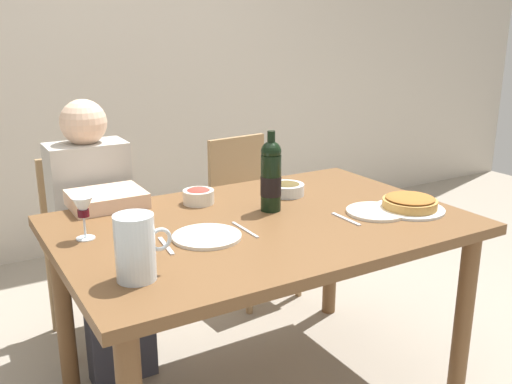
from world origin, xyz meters
TOP-DOWN VIEW (x-y plane):
  - back_wall at (0.00, 2.00)m, footprint 8.00×0.10m
  - dining_table at (0.00, 0.00)m, footprint 1.50×1.00m
  - wine_bottle at (0.09, 0.08)m, footprint 0.08×0.08m
  - water_pitcher at (-0.58, -0.25)m, footprint 0.17×0.12m
  - baked_tart at (0.56, -0.20)m, footprint 0.27×0.27m
  - salad_bowl at (-0.12, 0.31)m, footprint 0.13×0.13m
  - olive_bowl at (0.26, 0.23)m, footprint 0.15×0.15m
  - wine_glass_left_diner at (-0.50, -0.11)m, footprint 0.06×0.06m
  - wine_glass_right_diner at (-0.62, 0.14)m, footprint 0.07×0.07m
  - dinner_plate_left_setting at (-0.26, -0.06)m, footprint 0.24×0.24m
  - dinner_plate_right_setting at (0.42, -0.16)m, footprint 0.23×0.23m
  - fork_left_setting at (-0.41, -0.06)m, footprint 0.03×0.16m
  - knife_left_setting at (-0.11, -0.06)m, footprint 0.01×0.18m
  - knife_right_setting at (0.57, -0.16)m, footprint 0.03×0.18m
  - spoon_right_setting at (0.27, -0.16)m, footprint 0.02×0.16m
  - chair_left at (-0.45, 0.87)m, footprint 0.40×0.40m
  - diner_left at (-0.45, 0.63)m, footprint 0.34×0.50m
  - chair_right at (0.44, 0.88)m, footprint 0.44×0.44m

SIDE VIEW (x-z plane):
  - chair_left at x=-0.45m, z-range 0.06..0.93m
  - chair_right at x=0.44m, z-range 0.06..0.93m
  - diner_left at x=-0.45m, z-range 0.04..1.20m
  - dining_table at x=0.00m, z-range 0.29..1.05m
  - fork_left_setting at x=-0.41m, z-range 0.76..0.76m
  - knife_left_setting at x=-0.11m, z-range 0.76..0.76m
  - knife_right_setting at x=0.57m, z-range 0.76..0.76m
  - spoon_right_setting at x=0.27m, z-range 0.76..0.76m
  - dinner_plate_left_setting at x=-0.26m, z-range 0.76..0.77m
  - dinner_plate_right_setting at x=0.42m, z-range 0.76..0.77m
  - baked_tart at x=0.56m, z-range 0.76..0.82m
  - olive_bowl at x=0.26m, z-range 0.76..0.82m
  - salad_bowl at x=-0.12m, z-range 0.76..0.83m
  - water_pitcher at x=-0.58m, z-range 0.75..0.94m
  - wine_glass_left_diner at x=-0.50m, z-range 0.79..0.94m
  - wine_glass_right_diner at x=-0.62m, z-range 0.79..0.94m
  - wine_bottle at x=0.09m, z-range 0.74..1.06m
  - back_wall at x=0.00m, z-range 0.00..2.80m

